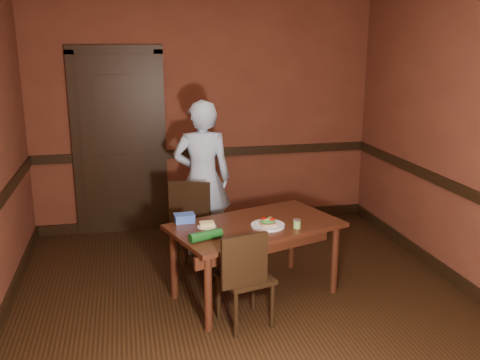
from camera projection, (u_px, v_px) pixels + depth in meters
name	position (u px, v px, depth m)	size (l,w,h in m)	color
floor	(249.00, 311.00, 4.48)	(4.00, 4.50, 0.01)	black
wall_back	(205.00, 115.00, 6.26)	(4.00, 0.02, 2.70)	#58291A
wall_front	(387.00, 276.00, 2.01)	(4.00, 0.02, 2.70)	#58291A
wall_right	(478.00, 143.00, 4.55)	(0.02, 4.50, 2.70)	#58291A
dado_back	(206.00, 153.00, 6.36)	(4.00, 0.03, 0.10)	black
dado_right	(470.00, 194.00, 4.66)	(0.03, 4.50, 0.10)	black
baseboard_back	(207.00, 219.00, 6.58)	(4.00, 0.03, 0.12)	black
baseboard_right	(460.00, 282.00, 4.88)	(0.03, 4.50, 0.12)	black
door	(119.00, 140.00, 6.09)	(1.05, 0.07, 2.20)	black
dining_table	(255.00, 260.00, 4.69)	(1.43, 0.80, 0.67)	#34170D
chair_far	(199.00, 230.00, 5.12)	(0.41, 0.41, 0.88)	black
chair_near	(245.00, 276.00, 4.21)	(0.38, 0.38, 0.81)	black
person	(202.00, 179.00, 5.52)	(0.59, 0.39, 1.63)	#A8C7E4
sandwich_plate	(268.00, 224.00, 4.53)	(0.29, 0.29, 0.07)	silver
sauce_jar	(297.00, 224.00, 4.49)	(0.07, 0.07, 0.08)	#6E9647
cheese_saucer	(207.00, 225.00, 4.51)	(0.16, 0.16, 0.05)	silver
food_tub	(184.00, 218.00, 4.64)	(0.18, 0.13, 0.07)	#3458B7
wrapped_veg	(206.00, 236.00, 4.22)	(0.08, 0.08, 0.27)	#114214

